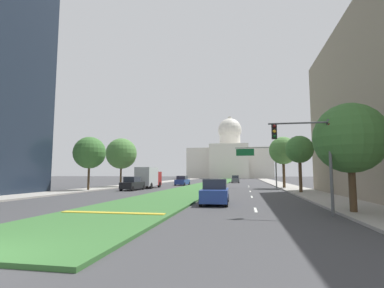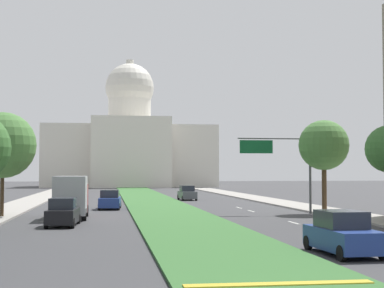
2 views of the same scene
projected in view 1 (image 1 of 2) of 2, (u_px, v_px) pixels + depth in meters
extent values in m
plane|color=#3D3D3F|center=(217.00, 182.00, 73.58)|extent=(299.08, 299.08, 0.00)
cube|color=#386B33|center=(215.00, 183.00, 66.94)|extent=(6.44, 122.35, 0.14)
cube|color=gold|center=(113.00, 213.00, 15.38)|extent=(5.79, 0.50, 0.04)
cube|color=silver|center=(256.00, 210.00, 17.90)|extent=(0.16, 2.40, 0.01)
cube|color=silver|center=(252.00, 197.00, 27.91)|extent=(0.16, 2.40, 0.01)
cube|color=silver|center=(250.00, 191.00, 36.34)|extent=(0.16, 2.40, 0.01)
cube|color=silver|center=(249.00, 187.00, 48.60)|extent=(0.16, 2.40, 0.01)
cube|color=silver|center=(248.00, 186.00, 53.45)|extent=(0.16, 2.40, 0.01)
cube|color=#9E9991|center=(147.00, 184.00, 62.82)|extent=(4.00, 122.35, 0.15)
cube|color=#9E9991|center=(281.00, 184.00, 57.75)|extent=(4.00, 122.35, 0.15)
cube|color=silver|center=(230.00, 163.00, 140.81)|extent=(39.99, 19.63, 14.32)
cube|color=silver|center=(229.00, 161.00, 129.32)|extent=(17.60, 4.00, 15.75)
cylinder|color=silver|center=(230.00, 142.00, 141.92)|extent=(10.17, 10.17, 7.41)
sphere|color=silver|center=(230.00, 130.00, 142.51)|extent=(11.64, 11.64, 11.64)
cylinder|color=silver|center=(230.00, 120.00, 143.05)|extent=(1.80, 1.80, 3.00)
cylinder|color=#515456|center=(331.00, 167.00, 15.34)|extent=(0.16, 0.16, 5.20)
cube|color=black|center=(329.00, 130.00, 15.54)|extent=(0.28, 0.24, 0.84)
sphere|color=#510F0F|center=(330.00, 125.00, 15.44)|extent=(0.18, 0.18, 0.18)
sphere|color=#F2A51E|center=(330.00, 130.00, 15.41)|extent=(0.18, 0.18, 0.18)
sphere|color=#0F4219|center=(330.00, 135.00, 15.38)|extent=(0.18, 0.18, 0.18)
cylinder|color=#515456|center=(298.00, 123.00, 15.88)|extent=(3.20, 0.10, 0.10)
cube|color=black|center=(274.00, 132.00, 16.06)|extent=(0.28, 0.24, 0.84)
sphere|color=#510F0F|center=(274.00, 126.00, 15.95)|extent=(0.18, 0.18, 0.18)
sphere|color=#F2A51E|center=(274.00, 131.00, 15.93)|extent=(0.18, 0.18, 0.18)
sphere|color=#0F4219|center=(275.00, 136.00, 15.90)|extent=(0.18, 0.18, 0.18)
cylinder|color=#515456|center=(276.00, 167.00, 44.17)|extent=(0.20, 0.20, 6.50)
cylinder|color=#515456|center=(255.00, 148.00, 45.04)|extent=(6.21, 0.12, 0.12)
cube|color=#146033|center=(245.00, 152.00, 45.20)|extent=(2.80, 0.08, 1.10)
cylinder|color=#4C3823|center=(352.00, 186.00, 16.01)|extent=(0.39, 0.39, 3.18)
sphere|color=#3D7033|center=(350.00, 138.00, 16.28)|extent=(3.98, 3.98, 3.98)
cylinder|color=#4C3823|center=(89.00, 176.00, 37.17)|extent=(0.28, 0.28, 3.84)
sphere|color=#3D7033|center=(90.00, 153.00, 37.48)|extent=(4.15, 4.15, 4.15)
cylinder|color=#4C3823|center=(300.00, 175.00, 32.60)|extent=(0.37, 0.37, 4.16)
sphere|color=#3D7033|center=(299.00, 149.00, 32.90)|extent=(3.13, 3.13, 3.13)
cylinder|color=#4C3823|center=(121.00, 175.00, 47.11)|extent=(0.29, 0.29, 4.16)
sphere|color=#4C7F3D|center=(121.00, 154.00, 47.46)|extent=(5.06, 5.06, 5.06)
cylinder|color=#4C3823|center=(284.00, 173.00, 43.51)|extent=(0.40, 0.40, 4.60)
sphere|color=#4C7F3D|center=(283.00, 151.00, 43.86)|extent=(4.22, 4.22, 4.22)
cube|color=navy|center=(215.00, 195.00, 21.35)|extent=(2.08, 4.61, 0.90)
cube|color=#282D38|center=(215.00, 184.00, 21.61)|extent=(1.76, 2.24, 0.74)
cylinder|color=black|center=(226.00, 202.00, 19.40)|extent=(0.24, 0.65, 0.64)
cylinder|color=black|center=(201.00, 202.00, 19.65)|extent=(0.24, 0.65, 0.64)
cylinder|color=black|center=(227.00, 198.00, 22.98)|extent=(0.24, 0.65, 0.64)
cylinder|color=black|center=(206.00, 198.00, 23.23)|extent=(0.24, 0.65, 0.64)
cube|color=black|center=(133.00, 185.00, 38.77)|extent=(2.02, 4.47, 0.89)
cube|color=#282D38|center=(132.00, 179.00, 38.68)|extent=(1.68, 2.19, 0.72)
cylinder|color=black|center=(133.00, 187.00, 40.60)|extent=(0.26, 0.65, 0.64)
cylinder|color=black|center=(143.00, 187.00, 40.22)|extent=(0.26, 0.65, 0.64)
cylinder|color=black|center=(121.00, 188.00, 37.24)|extent=(0.26, 0.65, 0.64)
cylinder|color=black|center=(132.00, 189.00, 36.86)|extent=(0.26, 0.65, 0.64)
cube|color=navy|center=(182.00, 182.00, 55.33)|extent=(2.16, 4.67, 0.88)
cube|color=#282D38|center=(182.00, 178.00, 55.23)|extent=(1.80, 2.28, 0.72)
cylinder|color=black|center=(181.00, 183.00, 57.27)|extent=(0.26, 0.65, 0.64)
cylinder|color=black|center=(189.00, 183.00, 56.86)|extent=(0.26, 0.65, 0.64)
cylinder|color=black|center=(175.00, 184.00, 53.73)|extent=(0.26, 0.65, 0.64)
cylinder|color=black|center=(184.00, 184.00, 53.32)|extent=(0.26, 0.65, 0.64)
cube|color=#4C5156|center=(235.00, 180.00, 70.27)|extent=(1.96, 4.46, 0.87)
cube|color=#282D38|center=(235.00, 177.00, 70.52)|extent=(1.66, 2.17, 0.71)
cylinder|color=black|center=(239.00, 182.00, 68.39)|extent=(0.24, 0.65, 0.64)
cylinder|color=black|center=(232.00, 182.00, 68.63)|extent=(0.24, 0.65, 0.64)
cylinder|color=black|center=(239.00, 181.00, 71.83)|extent=(0.24, 0.65, 0.64)
cylinder|color=black|center=(232.00, 181.00, 72.07)|extent=(0.24, 0.65, 0.64)
cube|color=maroon|center=(153.00, 178.00, 47.03)|extent=(2.30, 2.00, 2.20)
cube|color=#B2B2B7|center=(147.00, 177.00, 43.93)|extent=(2.30, 4.40, 2.80)
cylinder|color=black|center=(147.00, 185.00, 47.11)|extent=(0.30, 0.90, 0.90)
cylinder|color=black|center=(159.00, 185.00, 46.74)|extent=(0.30, 0.90, 0.90)
cylinder|color=black|center=(137.00, 186.00, 42.91)|extent=(0.30, 0.90, 0.90)
cylinder|color=black|center=(151.00, 186.00, 42.53)|extent=(0.30, 0.90, 0.90)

